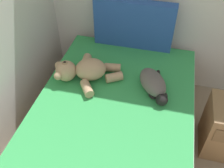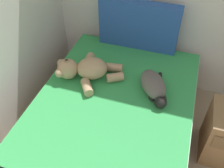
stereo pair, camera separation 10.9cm
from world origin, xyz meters
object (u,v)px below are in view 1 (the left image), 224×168
at_px(patterned_cushion, 134,25).
at_px(cat, 154,84).
at_px(teddy_bear, 84,70).
at_px(cell_phone, 71,69).
at_px(bed, 112,130).

xyz_separation_m(patterned_cushion, cat, (0.29, -0.62, -0.17)).
distance_m(patterned_cushion, teddy_bear, 0.71).
bearing_deg(patterned_cushion, teddy_bear, -118.16).
distance_m(patterned_cushion, cat, 0.71).
height_order(teddy_bear, cell_phone, teddy_bear).
bearing_deg(cell_phone, bed, -38.46).
xyz_separation_m(patterned_cushion, cell_phone, (-0.49, -0.54, -0.24)).
height_order(patterned_cushion, cat, patterned_cushion).
bearing_deg(cat, teddy_bear, 179.07).
relative_size(patterned_cushion, teddy_bear, 1.28).
bearing_deg(bed, teddy_bear, 136.74).
xyz_separation_m(bed, cat, (0.29, 0.31, 0.34)).
relative_size(bed, teddy_bear, 3.24).
distance_m(patterned_cushion, cell_phone, 0.76).
distance_m(bed, patterned_cushion, 1.06).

